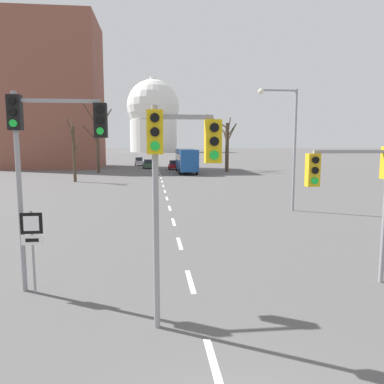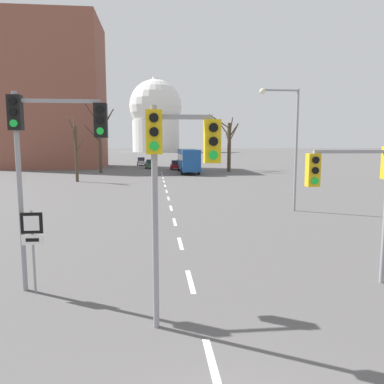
% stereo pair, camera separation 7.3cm
% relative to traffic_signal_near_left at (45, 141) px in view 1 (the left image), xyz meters
% --- Properties ---
extents(lane_stripe_0, '(0.16, 2.00, 0.01)m').
position_rel_traffic_signal_near_left_xyz_m(lane_stripe_0, '(4.08, -4.28, -4.32)').
color(lane_stripe_0, silver).
rests_on(lane_stripe_0, ground_plane).
extents(lane_stripe_1, '(0.16, 2.00, 0.01)m').
position_rel_traffic_signal_near_left_xyz_m(lane_stripe_1, '(4.08, 0.22, -4.32)').
color(lane_stripe_1, silver).
rests_on(lane_stripe_1, ground_plane).
extents(lane_stripe_2, '(0.16, 2.00, 0.01)m').
position_rel_traffic_signal_near_left_xyz_m(lane_stripe_2, '(4.08, 4.72, -4.32)').
color(lane_stripe_2, silver).
rests_on(lane_stripe_2, ground_plane).
extents(lane_stripe_3, '(0.16, 2.00, 0.01)m').
position_rel_traffic_signal_near_left_xyz_m(lane_stripe_3, '(4.08, 9.22, -4.32)').
color(lane_stripe_3, silver).
rests_on(lane_stripe_3, ground_plane).
extents(lane_stripe_4, '(0.16, 2.00, 0.01)m').
position_rel_traffic_signal_near_left_xyz_m(lane_stripe_4, '(4.08, 13.72, -4.32)').
color(lane_stripe_4, silver).
rests_on(lane_stripe_4, ground_plane).
extents(lane_stripe_5, '(0.16, 2.00, 0.01)m').
position_rel_traffic_signal_near_left_xyz_m(lane_stripe_5, '(4.08, 18.22, -4.32)').
color(lane_stripe_5, silver).
rests_on(lane_stripe_5, ground_plane).
extents(lane_stripe_6, '(0.16, 2.00, 0.01)m').
position_rel_traffic_signal_near_left_xyz_m(lane_stripe_6, '(4.08, 22.72, -4.32)').
color(lane_stripe_6, silver).
rests_on(lane_stripe_6, ground_plane).
extents(lane_stripe_7, '(0.16, 2.00, 0.01)m').
position_rel_traffic_signal_near_left_xyz_m(lane_stripe_7, '(4.08, 27.22, -4.32)').
color(lane_stripe_7, silver).
rests_on(lane_stripe_7, ground_plane).
extents(lane_stripe_8, '(0.16, 2.00, 0.01)m').
position_rel_traffic_signal_near_left_xyz_m(lane_stripe_8, '(4.08, 31.72, -4.32)').
color(lane_stripe_8, silver).
rests_on(lane_stripe_8, ground_plane).
extents(lane_stripe_9, '(0.16, 2.00, 0.01)m').
position_rel_traffic_signal_near_left_xyz_m(lane_stripe_9, '(4.08, 36.22, -4.32)').
color(lane_stripe_9, silver).
rests_on(lane_stripe_9, ground_plane).
extents(lane_stripe_10, '(0.16, 2.00, 0.01)m').
position_rel_traffic_signal_near_left_xyz_m(lane_stripe_10, '(4.08, 40.72, -4.32)').
color(lane_stripe_10, silver).
rests_on(lane_stripe_10, ground_plane).
extents(lane_stripe_11, '(0.16, 2.00, 0.01)m').
position_rel_traffic_signal_near_left_xyz_m(lane_stripe_11, '(4.08, 45.22, -4.32)').
color(lane_stripe_11, silver).
rests_on(lane_stripe_11, ground_plane).
extents(traffic_signal_near_left, '(2.66, 0.34, 5.67)m').
position_rel_traffic_signal_near_left_xyz_m(traffic_signal_near_left, '(0.00, 0.00, 0.00)').
color(traffic_signal_near_left, gray).
rests_on(traffic_signal_near_left, ground_plane).
extents(traffic_signal_near_right, '(2.70, 0.34, 4.26)m').
position_rel_traffic_signal_near_left_xyz_m(traffic_signal_near_right, '(9.07, -0.47, -1.09)').
color(traffic_signal_near_right, gray).
rests_on(traffic_signal_near_right, ground_plane).
extents(traffic_signal_centre_tall, '(1.65, 0.34, 5.07)m').
position_rel_traffic_signal_near_left_xyz_m(traffic_signal_centre_tall, '(3.46, -2.61, -0.49)').
color(traffic_signal_centre_tall, gray).
rests_on(traffic_signal_centre_tall, ground_plane).
extents(route_sign_post, '(0.60, 0.08, 2.39)m').
position_rel_traffic_signal_near_left_xyz_m(route_sign_post, '(-0.43, -0.22, -2.70)').
color(route_sign_post, gray).
rests_on(route_sign_post, ground_plane).
extents(street_lamp_right, '(2.52, 0.36, 7.61)m').
position_rel_traffic_signal_near_left_xyz_m(street_lamp_right, '(11.40, 11.94, 0.44)').
color(street_lamp_right, gray).
rests_on(street_lamp_right, ground_plane).
extents(sedan_near_left, '(1.70, 3.92, 1.57)m').
position_rel_traffic_signal_near_left_xyz_m(sedan_near_left, '(6.57, 52.24, -3.55)').
color(sedan_near_left, maroon).
rests_on(sedan_near_left, ground_plane).
extents(sedan_near_right, '(1.68, 4.55, 1.64)m').
position_rel_traffic_signal_near_left_xyz_m(sedan_near_right, '(0.39, 65.93, -3.50)').
color(sedan_near_right, '#B7B7BC').
rests_on(sedan_near_right, ground_plane).
extents(sedan_mid_centre, '(1.93, 4.33, 1.58)m').
position_rel_traffic_signal_near_left_xyz_m(sedan_mid_centre, '(2.39, 56.05, -3.51)').
color(sedan_mid_centre, '#2D4C33').
rests_on(sedan_mid_centre, ground_plane).
extents(city_bus, '(2.66, 10.80, 3.48)m').
position_rel_traffic_signal_near_left_xyz_m(city_bus, '(8.03, 44.50, -2.27)').
color(city_bus, '#19478C').
rests_on(city_bus, ground_plane).
extents(bare_tree_left_near, '(1.53, 2.53, 7.39)m').
position_rel_traffic_signal_near_left_xyz_m(bare_tree_left_near, '(-5.74, 32.52, -0.87)').
color(bare_tree_left_near, '#473828').
rests_on(bare_tree_left_near, ground_plane).
extents(bare_tree_right_near, '(4.35, 2.43, 8.93)m').
position_rel_traffic_signal_near_left_xyz_m(bare_tree_right_near, '(14.43, 46.28, -0.07)').
color(bare_tree_right_near, '#473828').
rests_on(bare_tree_right_near, ground_plane).
extents(bare_tree_left_far, '(4.43, 3.45, 10.51)m').
position_rel_traffic_signal_near_left_xyz_m(bare_tree_left_far, '(-4.96, 45.89, 0.53)').
color(bare_tree_left_far, '#473828').
rests_on(bare_tree_left_far, ground_plane).
extents(bare_tree_right_far, '(2.22, 3.52, 8.75)m').
position_rel_traffic_signal_near_left_xyz_m(bare_tree_right_far, '(15.34, 50.07, -0.16)').
color(bare_tree_right_far, '#473828').
rests_on(bare_tree_right_far, ground_plane).
extents(capitol_dome, '(28.69, 28.69, 40.52)m').
position_rel_traffic_signal_near_left_xyz_m(capitol_dome, '(4.08, 200.20, 15.42)').
color(capitol_dome, silver).
rests_on(capitol_dome, ground_plane).
extents(apartment_block_left, '(18.00, 14.00, 26.12)m').
position_rel_traffic_signal_near_left_xyz_m(apartment_block_left, '(-15.39, 60.32, 8.74)').
color(apartment_block_left, brown).
rests_on(apartment_block_left, ground_plane).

